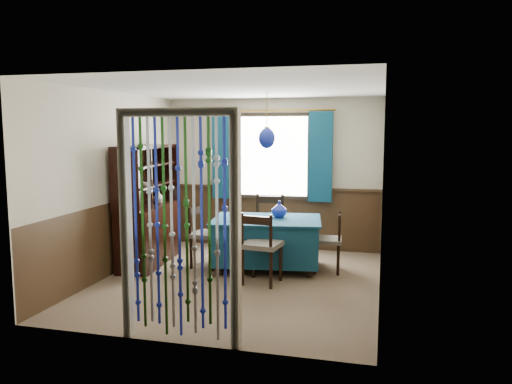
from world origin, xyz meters
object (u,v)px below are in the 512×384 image
(sideboard, at_px, (147,224))
(pendant_lamp, at_px, (267,138))
(chair_far, at_px, (267,225))
(bowl_shelf, at_px, (144,184))
(dining_table, at_px, (267,240))
(chair_near, at_px, (261,246))
(vase_table, at_px, (279,210))
(vase_sideboard, at_px, (159,196))
(chair_left, at_px, (205,235))
(chair_right, at_px, (329,240))

(sideboard, distance_m, pendant_lamp, 2.18)
(chair_far, xyz_separation_m, bowl_shelf, (-1.57, -1.03, 0.71))
(chair_far, distance_m, sideboard, 1.83)
(dining_table, relative_size, chair_near, 1.75)
(sideboard, distance_m, vase_table, 1.95)
(chair_far, bearing_deg, pendant_lamp, 101.77)
(sideboard, bearing_deg, chair_far, 22.57)
(chair_near, bearing_deg, dining_table, 104.85)
(chair_near, height_order, chair_far, chair_far)
(sideboard, relative_size, vase_sideboard, 8.89)
(chair_far, height_order, bowl_shelf, bowl_shelf)
(chair_far, height_order, pendant_lamp, pendant_lamp)
(chair_left, distance_m, pendant_lamp, 1.66)
(chair_near, bearing_deg, vase_table, 93.75)
(chair_near, xyz_separation_m, bowl_shelf, (-1.79, 0.31, 0.73))
(chair_near, relative_size, sideboard, 0.54)
(chair_near, relative_size, bowl_shelf, 5.13)
(chair_far, distance_m, vase_sideboard, 1.72)
(chair_near, height_order, sideboard, sideboard)
(pendant_lamp, bearing_deg, vase_table, 47.52)
(pendant_lamp, bearing_deg, chair_left, -173.20)
(chair_left, bearing_deg, dining_table, 103.44)
(sideboard, xyz_separation_m, bowl_shelf, (0.06, -0.21, 0.62))
(dining_table, relative_size, vase_table, 7.69)
(pendant_lamp, xyz_separation_m, bowl_shelf, (-1.70, -0.38, -0.64))
(dining_table, distance_m, chair_left, 0.90)
(chair_far, relative_size, pendant_lamp, 1.26)
(chair_far, height_order, chair_left, chair_far)
(chair_near, xyz_separation_m, sideboard, (-1.85, 0.52, 0.11))
(chair_left, bearing_deg, vase_sideboard, -97.32)
(dining_table, xyz_separation_m, vase_sideboard, (-1.70, 0.10, 0.55))
(sideboard, xyz_separation_m, vase_table, (1.91, 0.34, 0.23))
(chair_left, height_order, vase_table, vase_table)
(dining_table, xyz_separation_m, chair_left, (-0.89, -0.11, 0.05))
(dining_table, bearing_deg, bowl_shelf, -175.68)
(chair_right, bearing_deg, vase_table, 79.95)
(chair_left, relative_size, pendant_lamp, 1.15)
(pendant_lamp, distance_m, bowl_shelf, 1.86)
(vase_table, bearing_deg, chair_left, -165.58)
(chair_near, relative_size, chair_left, 1.06)
(dining_table, distance_m, bowl_shelf, 1.92)
(vase_sideboard, bearing_deg, sideboard, -102.32)
(chair_near, distance_m, sideboard, 1.93)
(sideboard, relative_size, pendant_lamp, 2.27)
(vase_table, bearing_deg, pendant_lamp, -132.48)
(sideboard, height_order, bowl_shelf, sideboard)
(dining_table, distance_m, chair_near, 0.71)
(sideboard, relative_size, bowl_shelf, 9.55)
(sideboard, bearing_deg, pendant_lamp, 1.59)
(chair_left, bearing_deg, pendant_lamp, 103.44)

